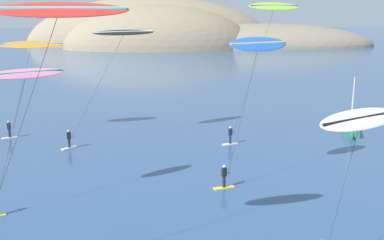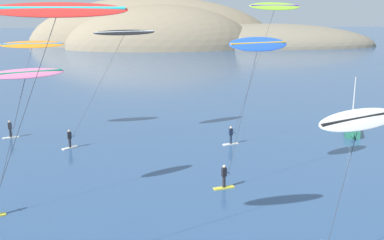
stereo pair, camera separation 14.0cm
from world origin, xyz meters
The scene contains 9 objects.
headland_island centered at (0.89, 149.64, 0.00)m, with size 113.43×46.40×31.78m.
sailboat_near centered at (12.22, 35.45, 0.64)m, with size 3.02×5.87×5.70m.
kitesurfer_white centered at (1.71, 11.40, 6.67)m, with size 5.28×3.48×7.69m.
kitesurfer_red centered at (-11.79, 10.53, 11.16)m, with size 8.25×2.13×12.57m.
kitesurfer_black centered at (-10.32, 35.09, 9.36)m, with size 8.75×5.09×10.37m.
kitesurfer_lime centered at (3.38, 34.33, 11.52)m, with size 7.78×3.93×12.83m.
kitesurfer_blue centered at (-0.61, 22.75, 9.08)m, with size 5.55×2.99×10.40m.
kitesurfer_orange centered at (-18.87, 37.25, 8.31)m, with size 6.33×2.34×9.28m.
kitesurfer_pink centered at (-15.33, 19.52, 7.61)m, with size 5.34×3.37×8.80m.
Camera 2 is at (-7.80, -9.38, 12.29)m, focal length 45.00 mm.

